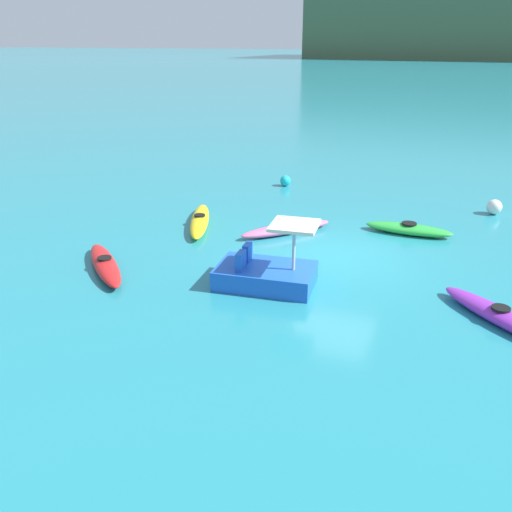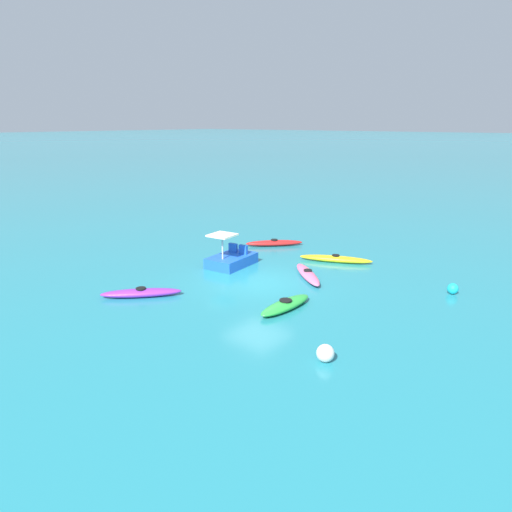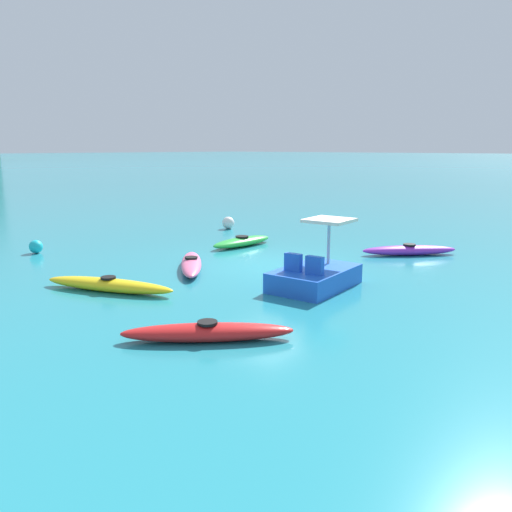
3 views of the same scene
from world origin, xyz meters
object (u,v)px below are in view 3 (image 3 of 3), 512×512
object	(u,v)px
kayak_purple	(409,250)
pedal_boat_blue	(315,275)
kayak_pink	(191,264)
buoy_cyan	(36,247)
kayak_green	(242,242)
kayak_yellow	(109,285)
kayak_red	(208,332)
buoy_white	(228,223)

from	to	relation	value
kayak_purple	pedal_boat_blue	bearing A→B (deg)	-179.00
kayak_pink	buoy_cyan	distance (m)	5.97
kayak_green	kayak_yellow	distance (m)	6.73
buoy_cyan	kayak_pink	bearing A→B (deg)	-70.72
kayak_pink	pedal_boat_blue	distance (m)	3.93
buoy_cyan	pedal_boat_blue	bearing A→B (deg)	-73.77
pedal_boat_blue	kayak_yellow	bearing A→B (deg)	136.20
kayak_pink	buoy_cyan	size ratio (longest dim) A/B	6.23
kayak_purple	kayak_red	xyz separation A→B (m)	(-9.71, -0.81, -0.00)
buoy_cyan	kayak_purple	bearing A→B (deg)	-49.04
kayak_purple	buoy_cyan	bearing A→B (deg)	130.96
kayak_red	pedal_boat_blue	size ratio (longest dim) A/B	1.04
kayak_green	buoy_white	bearing A→B (deg)	52.25
kayak_green	pedal_boat_blue	bearing A→B (deg)	-118.13
kayak_green	kayak_yellow	size ratio (longest dim) A/B	0.78
kayak_purple	buoy_white	world-z (taller)	buoy_white
kayak_green	kayak_pink	world-z (taller)	same
kayak_purple	kayak_yellow	bearing A→B (deg)	159.16
kayak_red	buoy_cyan	xyz separation A→B (m)	(1.56, 10.19, 0.06)
kayak_green	kayak_yellow	world-z (taller)	same
kayak_purple	kayak_yellow	world-z (taller)	same
kayak_red	buoy_cyan	bearing A→B (deg)	81.29
kayak_purple	kayak_pink	xyz separation A→B (m)	(-6.18, 3.75, -0.00)
kayak_purple	kayak_red	size ratio (longest dim) A/B	1.02
kayak_green	pedal_boat_blue	distance (m)	5.96
kayak_pink	pedal_boat_blue	bearing A→B (deg)	-78.40
kayak_yellow	kayak_pink	world-z (taller)	same
buoy_cyan	kayak_green	bearing A→B (deg)	-37.18
buoy_cyan	kayak_yellow	bearing A→B (deg)	-99.09
kayak_red	buoy_white	bearing A→B (deg)	43.70
buoy_white	kayak_pink	bearing A→B (deg)	-142.71
kayak_purple	kayak_red	bearing A→B (deg)	-175.23
buoy_white	kayak_red	bearing A→B (deg)	-136.30
kayak_yellow	kayak_green	bearing A→B (deg)	14.62
kayak_yellow	buoy_cyan	bearing A→B (deg)	80.91
kayak_red	kayak_yellow	xyz separation A→B (m)	(0.61, 4.27, -0.00)
kayak_purple	kayak_green	bearing A→B (deg)	116.55
kayak_yellow	buoy_white	size ratio (longest dim) A/B	6.62
kayak_pink	buoy_white	world-z (taller)	buoy_white
kayak_pink	kayak_purple	bearing A→B (deg)	-31.27
kayak_pink	buoy_white	xyz separation A→B (m)	(6.10, 4.65, 0.10)
kayak_red	buoy_cyan	size ratio (longest dim) A/B	6.06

